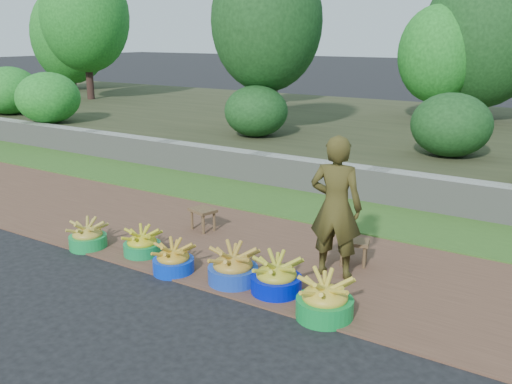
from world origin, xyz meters
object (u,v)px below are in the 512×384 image
Objects in this scene: vendor_woman at (336,207)px; basin_c at (173,260)px; basin_b at (142,244)px; basin_a at (88,236)px; stool_right at (354,245)px; basin_d at (233,268)px; basin_f at (325,300)px; basin_e at (276,278)px; stool_left at (203,213)px.

basin_c is at bearing 19.63° from vendor_woman.
basin_b is 2.42m from vendor_woman.
basin_a is 3.30m from stool_right.
vendor_woman reaches higher than basin_d.
basin_c is at bearing -15.16° from basin_b.
basin_a is 0.86× the size of basin_d.
basin_a reaches higher than basin_c.
basin_c is 0.74m from basin_d.
basin_f is at bearing 100.42° from vendor_woman.
basin_b is at bearing -179.88° from basin_e.
basin_a is at bearing -176.13° from basin_d.
basin_b is 2.54m from stool_right.
basin_d is at bearing -1.86° from basin_b.
stool_right is (1.62, 1.31, 0.10)m from basin_c.
basin_d reaches higher than basin_e.
basin_d is at bearing -127.07° from stool_right.
basin_a is at bearing -156.50° from stool_right.
stool_left is at bearing 152.55° from basin_f.
basin_a is 0.88× the size of basin_e.
stool_left is 0.25× the size of vendor_woman.
basin_e is at bearing 5.38° from basin_d.
vendor_woman is (-0.06, -0.40, 0.55)m from stool_right.
vendor_woman is (2.96, 0.92, 0.65)m from basin_a.
vendor_woman reaches higher than basin_c.
basin_d is at bearing -40.91° from stool_left.
stool_right is at bearing 71.93° from basin_e.
basin_e is (1.25, 0.18, 0.02)m from basin_c.
stool_right is at bearing 102.39° from basin_f.
vendor_woman is (-0.36, 0.92, 0.62)m from basin_f.
stool_right is at bearing 23.50° from basin_a.
stool_left is at bearing 86.86° from basin_b.
basin_e is 2.15m from stool_left.
basin_a is 2.15m from basin_d.
basin_e is 0.34× the size of vendor_woman.
basin_b is 2.57m from basin_f.
stool_right is (2.28, 1.13, 0.10)m from basin_b.
basin_d reaches higher than stool_right.
vendor_woman is (2.21, 0.73, 0.66)m from basin_b.
stool_left is (-0.60, 1.29, 0.10)m from basin_c.
basin_a reaches higher than basin_b.
basin_b is 1.39m from basin_d.
basin_a is at bearing 179.93° from basin_f.
basin_a is 2.67m from basin_e.
basin_c is 1.18× the size of stool_right.
basin_e reaches higher than basin_c.
vendor_woman is at bearing 43.28° from basin_d.
basin_d is 1.36× the size of stool_left.
basin_e is (0.52, 0.05, -0.00)m from basin_d.
basin_f is (3.32, -0.00, 0.03)m from basin_a.
stool_right is at bearing 0.51° from stool_left.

